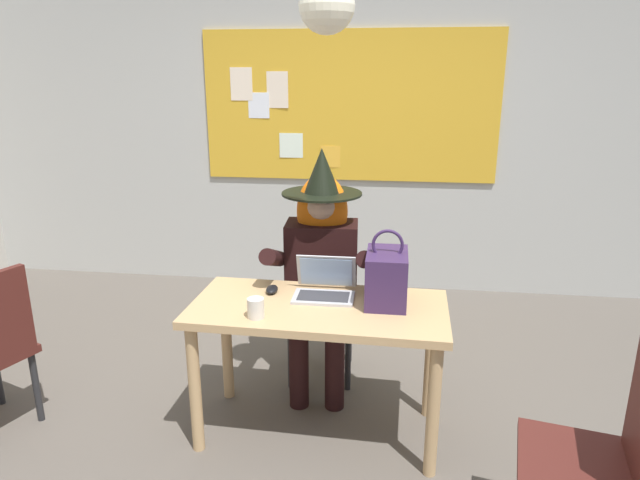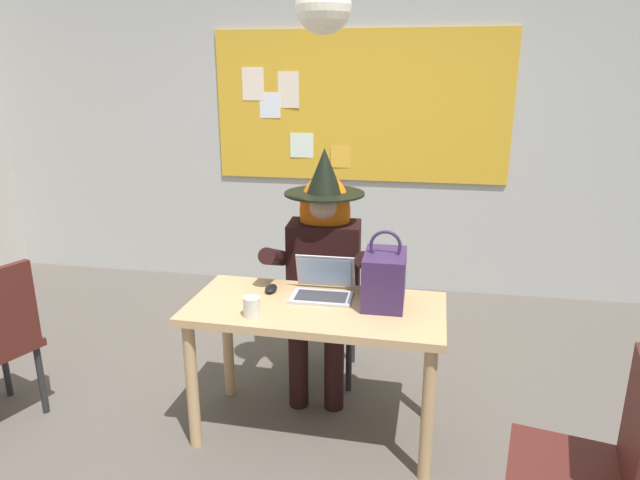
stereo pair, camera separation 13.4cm
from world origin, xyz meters
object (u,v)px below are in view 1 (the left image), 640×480
(laptop, at_px, (325,287))
(chair_extra_corner, at_px, (604,452))
(desk_main, at_px, (318,325))
(chair_at_desk, at_px, (322,293))
(person_costumed, at_px, (321,256))
(computer_mouse, at_px, (272,289))
(coffee_mug, at_px, (256,308))
(handbag, at_px, (387,277))

(laptop, relative_size, chair_extra_corner, 0.35)
(desk_main, relative_size, chair_at_desk, 1.41)
(person_costumed, xyz_separation_m, computer_mouse, (-0.20, -0.41, -0.06))
(person_costumed, relative_size, coffee_mug, 14.87)
(desk_main, height_order, laptop, laptop)
(chair_at_desk, xyz_separation_m, laptop, (0.08, -0.53, 0.25))
(laptop, distance_m, chair_extra_corner, 1.41)
(laptop, height_order, coffee_mug, laptop)
(chair_at_desk, height_order, laptop, laptop)
(computer_mouse, distance_m, chair_extra_corner, 1.64)
(person_costumed, height_order, laptop, person_costumed)
(coffee_mug, height_order, chair_extra_corner, chair_extra_corner)
(person_costumed, distance_m, chair_extra_corner, 1.73)
(chair_at_desk, bearing_deg, handbag, 30.83)
(laptop, relative_size, handbag, 0.82)
(handbag, bearing_deg, desk_main, -165.83)
(chair_at_desk, xyz_separation_m, handbag, (0.40, -0.58, 0.34))
(handbag, bearing_deg, laptop, 171.22)
(chair_at_desk, distance_m, handbag, 0.78)
(laptop, bearing_deg, chair_at_desk, 98.23)
(desk_main, xyz_separation_m, laptop, (0.01, 0.13, 0.15))
(coffee_mug, bearing_deg, laptop, 47.76)
(chair_at_desk, bearing_deg, desk_main, 2.38)
(computer_mouse, relative_size, chair_extra_corner, 0.12)
(handbag, bearing_deg, coffee_mug, -156.17)
(computer_mouse, relative_size, handbag, 0.28)
(person_costumed, relative_size, computer_mouse, 13.59)
(computer_mouse, bearing_deg, handbag, -6.55)
(desk_main, bearing_deg, computer_mouse, 153.49)
(desk_main, xyz_separation_m, person_costumed, (-0.06, 0.54, 0.18))
(chair_at_desk, relative_size, handbag, 2.40)
(chair_at_desk, height_order, chair_extra_corner, chair_at_desk)
(desk_main, bearing_deg, person_costumed, 96.27)
(computer_mouse, bearing_deg, chair_at_desk, 68.01)
(person_costumed, distance_m, laptop, 0.42)
(coffee_mug, bearing_deg, chair_at_desk, 76.52)
(laptop, xyz_separation_m, chair_extra_corner, (1.13, -0.81, -0.27))
(coffee_mug, bearing_deg, chair_extra_corner, -19.32)
(handbag, bearing_deg, chair_extra_corner, -43.00)
(computer_mouse, height_order, coffee_mug, coffee_mug)
(laptop, xyz_separation_m, coffee_mug, (-0.28, -0.31, 0.00))
(person_costumed, height_order, handbag, person_costumed)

